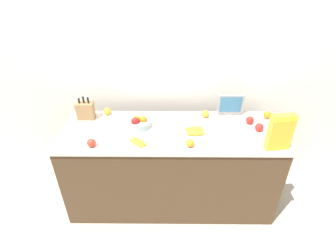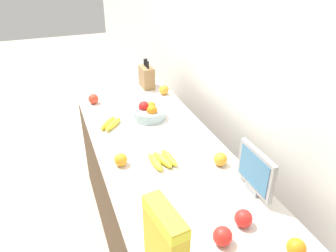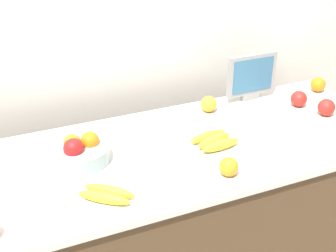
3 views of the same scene
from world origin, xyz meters
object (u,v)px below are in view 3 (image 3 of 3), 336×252
Objects in this scene: banana_bunch_left at (107,194)px; banana_bunch_right at (214,140)px; fruit_bowl at (79,152)px; apple_rear at (326,107)px; orange_back_center at (229,167)px; apple_front at (299,99)px; orange_front_right at (318,85)px; small_monitor at (252,76)px; orange_front_left at (209,104)px.

banana_bunch_right is at bearing 19.12° from banana_bunch_left.
fruit_bowl is 0.55m from banana_bunch_right.
fruit_bowl is at bearing 169.87° from banana_bunch_right.
fruit_bowl is 1.16m from apple_rear.
apple_rear is 0.72m from orange_back_center.
apple_rear reaches higher than apple_front.
orange_front_right is at bearing 27.57° from apple_front.
apple_rear is 1.05× the size of orange_front_right.
small_monitor is 3.26× the size of apple_rear.
banana_bunch_left is 2.58× the size of orange_front_right.
orange_front_right is (1.29, 0.46, 0.02)m from banana_bunch_left.
small_monitor is 0.39m from orange_front_right.
fruit_bowl is at bearing -163.85° from orange_front_left.
apple_rear is (1.13, 0.22, 0.02)m from banana_bunch_left.
orange_front_left is (0.65, 0.47, 0.02)m from banana_bunch_left.
apple_rear reaches higher than orange_back_center.
orange_front_right is at bearing 19.78° from banana_bunch_right.
apple_rear is at bearing -67.35° from apple_front.
apple_rear is at bearing 10.76° from banana_bunch_left.
small_monitor reaches higher than orange_front_right.
orange_front_left is at bearing 16.15° from fruit_bowl.
apple_front is at bearing 112.65° from apple_rear.
banana_bunch_right is at bearing -163.32° from apple_front.
apple_rear is (0.23, -0.30, -0.09)m from small_monitor.
apple_front is (-0.06, 0.13, -0.00)m from apple_rear.
apple_rear is 0.55m from orange_front_left.
orange_front_left is 1.04× the size of orange_back_center.
fruit_bowl is 0.58m from orange_back_center.
banana_bunch_left is (-0.91, -0.51, -0.11)m from small_monitor.
apple_rear is 0.28m from orange_front_right.
orange_front_left reaches higher than banana_bunch_right.
banana_bunch_left is at bearing -169.24° from apple_rear.
fruit_bowl is 1.22× the size of banana_bunch_right.
orange_front_left is at bearing 35.97° from banana_bunch_left.
apple_rear is at bearing 20.76° from orange_back_center.
small_monitor reaches higher than apple_front.
fruit_bowl is 3.02× the size of orange_front_right.
banana_bunch_left is 0.80m from orange_front_left.
orange_front_left reaches higher than banana_bunch_left.
fruit_bowl is 2.94× the size of apple_front.
fruit_bowl is at bearing -176.32° from apple_front.
apple_rear is 1.05× the size of orange_front_left.
small_monitor is 0.25m from apple_front.
fruit_bowl is (-0.93, -0.23, -0.08)m from small_monitor.
small_monitor reaches higher than apple_rear.
orange_front_right is 0.96m from orange_back_center.
banana_bunch_right is at bearing 74.95° from orange_back_center.
fruit_bowl reaches higher than orange_front_left.
banana_bunch_right is 0.62m from apple_rear.
banana_bunch_left is at bearing -160.49° from orange_front_right.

